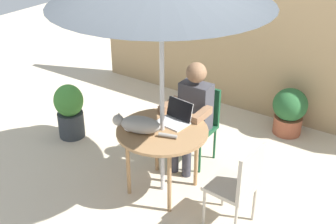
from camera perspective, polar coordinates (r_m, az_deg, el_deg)
ground_plane at (r=4.72m, az=-0.69°, el=-9.93°), size 14.00×14.00×0.00m
fence_back at (r=6.00m, az=11.20°, el=7.72°), size 5.00×0.08×1.74m
patio_table at (r=4.34m, az=-0.74°, el=-3.08°), size 0.91×0.91×0.73m
chair_occupied at (r=4.95m, az=4.06°, el=-0.87°), size 0.40×0.40×0.88m
chair_empty at (r=4.01m, az=9.31°, el=-8.92°), size 0.43×0.43×0.88m
person_seated at (r=4.75m, az=3.17°, el=0.17°), size 0.48×0.48×1.22m
laptop at (r=4.42m, az=1.09°, el=-0.52°), size 0.33×0.29×0.21m
cat at (r=4.23m, az=-3.93°, el=-1.65°), size 0.64×0.31×0.17m
potted_plant_near_fence at (r=5.57m, az=-12.66°, el=0.26°), size 0.36×0.36×0.70m
potted_plant_by_chair at (r=5.73m, az=15.50°, el=0.23°), size 0.43×0.43×0.61m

